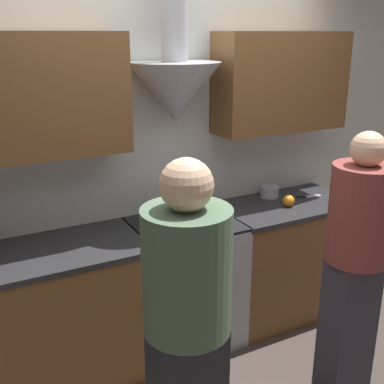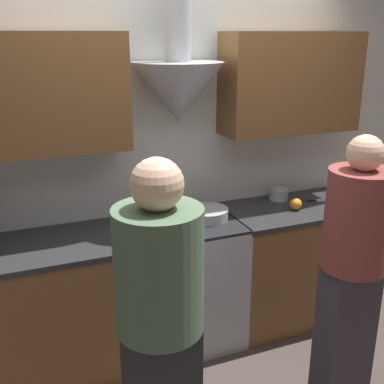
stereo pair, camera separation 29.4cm
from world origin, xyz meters
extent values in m
plane|color=#423833|center=(0.00, 0.00, 0.00)|extent=(12.00, 12.00, 0.00)
cube|color=silver|center=(0.00, 0.69, 1.30)|extent=(8.40, 0.06, 2.60)
cone|color=#A8AAAF|center=(0.00, 0.49, 1.77)|extent=(0.60, 0.60, 0.39)
cylinder|color=#A8AAAF|center=(0.00, 0.49, 2.26)|extent=(0.17, 0.17, 0.58)
cube|color=brown|center=(0.86, 0.51, 1.80)|extent=(1.02, 0.32, 0.70)
cube|color=brown|center=(-1.13, 0.36, 0.44)|extent=(1.55, 0.60, 0.88)
cube|color=#28282B|center=(-1.13, 0.36, 0.90)|extent=(1.58, 0.62, 0.03)
cube|color=brown|center=(0.86, 0.36, 0.44)|extent=(1.02, 0.60, 0.88)
cube|color=#28282B|center=(0.86, 0.36, 0.90)|extent=(1.05, 0.62, 0.03)
cube|color=#A8AAAF|center=(0.00, 0.36, 0.45)|extent=(0.70, 0.60, 0.90)
cube|color=black|center=(0.00, 0.07, 0.41)|extent=(0.49, 0.01, 0.40)
cube|color=black|center=(0.00, 0.36, 0.91)|extent=(0.70, 0.60, 0.02)
cube|color=#A8AAAF|center=(0.00, 0.63, 0.85)|extent=(0.70, 0.06, 0.10)
cylinder|color=#A8AAAF|center=(-0.16, 0.38, 0.98)|extent=(0.20, 0.20, 0.12)
cylinder|color=#A8AAAF|center=(0.16, 0.37, 0.95)|extent=(0.29, 0.29, 0.07)
sphere|color=orange|center=(0.83, 0.29, 0.96)|extent=(0.09, 0.09, 0.09)
cylinder|color=#A8AAAF|center=(0.83, 0.54, 0.96)|extent=(0.15, 0.15, 0.09)
cube|color=silver|center=(1.14, 0.38, 0.92)|extent=(0.13, 0.07, 0.01)
cube|color=black|center=(1.05, 0.41, 0.92)|extent=(0.08, 0.04, 0.01)
cylinder|color=#4C664C|center=(-0.56, -0.75, 1.20)|extent=(0.38, 0.38, 0.55)
sphere|color=#E0B28E|center=(-0.56, -0.75, 1.58)|extent=(0.22, 0.22, 0.22)
cube|color=#38333D|center=(0.64, -0.56, 0.45)|extent=(0.30, 0.20, 0.89)
cylinder|color=brown|center=(0.64, -0.56, 1.18)|extent=(0.36, 0.36, 0.57)
sphere|color=#E0B28E|center=(0.64, -0.56, 1.55)|extent=(0.20, 0.20, 0.20)
camera|label=1|loc=(-1.38, -2.34, 2.14)|focal=45.00mm
camera|label=2|loc=(-1.11, -2.46, 2.14)|focal=45.00mm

